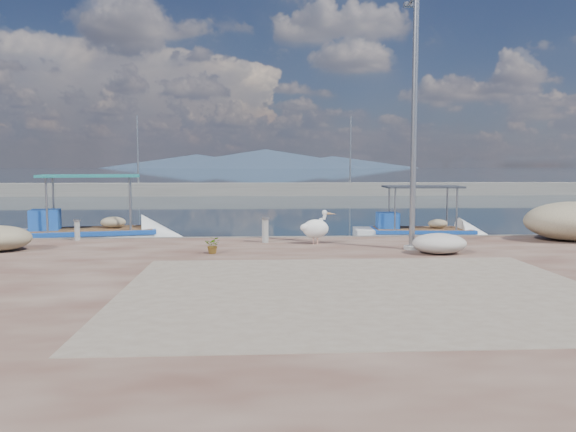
# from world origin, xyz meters

# --- Properties ---
(ground) EXTENTS (1400.00, 1400.00, 0.00)m
(ground) POSITION_xyz_m (0.00, 0.00, 0.00)
(ground) COLOR #162635
(ground) RESTS_ON ground
(quay) EXTENTS (44.00, 22.00, 0.50)m
(quay) POSITION_xyz_m (0.00, -6.00, 0.25)
(quay) COLOR #47271F
(quay) RESTS_ON ground
(quay_patch) EXTENTS (9.00, 7.00, 0.01)m
(quay_patch) POSITION_xyz_m (1.00, -3.00, 0.50)
(quay_patch) COLOR gray
(quay_patch) RESTS_ON quay
(breakwater) EXTENTS (120.00, 2.20, 7.50)m
(breakwater) POSITION_xyz_m (-0.00, 40.00, 0.60)
(breakwater) COLOR gray
(breakwater) RESTS_ON ground
(mountains) EXTENTS (370.00, 280.00, 22.00)m
(mountains) POSITION_xyz_m (4.39, 650.00, 9.51)
(mountains) COLOR #28384C
(mountains) RESTS_ON ground
(boat_left) EXTENTS (6.40, 3.19, 2.94)m
(boat_left) POSITION_xyz_m (-6.88, 6.87, 0.23)
(boat_left) COLOR white
(boat_left) RESTS_ON ground
(boat_right) EXTENTS (5.17, 1.98, 2.44)m
(boat_right) POSITION_xyz_m (5.15, 7.26, 0.19)
(boat_right) COLOR white
(boat_right) RESTS_ON ground
(pelican) EXTENTS (1.07, 0.57, 1.02)m
(pelican) POSITION_xyz_m (0.81, 3.27, 0.98)
(pelican) COLOR tan
(pelican) RESTS_ON quay
(lamp_post) EXTENTS (0.44, 0.96, 7.00)m
(lamp_post) POSITION_xyz_m (3.38, 2.10, 3.80)
(lamp_post) COLOR gray
(lamp_post) RESTS_ON quay
(bollard_near) EXTENTS (0.26, 0.26, 0.78)m
(bollard_near) POSITION_xyz_m (-0.70, 3.71, 0.93)
(bollard_near) COLOR gray
(bollard_near) RESTS_ON quay
(bollard_far) EXTENTS (0.22, 0.22, 0.66)m
(bollard_far) POSITION_xyz_m (-6.58, 4.51, 0.86)
(bollard_far) COLOR gray
(bollard_far) RESTS_ON quay
(potted_plant) EXTENTS (0.47, 0.42, 0.46)m
(potted_plant) POSITION_xyz_m (-2.12, 1.62, 0.73)
(potted_plant) COLOR #33722D
(potted_plant) RESTS_ON quay
(net_pile_c) EXTENTS (3.11, 2.22, 1.22)m
(net_pile_c) POSITION_xyz_m (8.96, 3.63, 1.11)
(net_pile_c) COLOR tan
(net_pile_c) RESTS_ON quay
(net_pile_d) EXTENTS (1.45, 1.09, 0.55)m
(net_pile_d) POSITION_xyz_m (3.89, 1.27, 0.77)
(net_pile_d) COLOR beige
(net_pile_d) RESTS_ON quay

